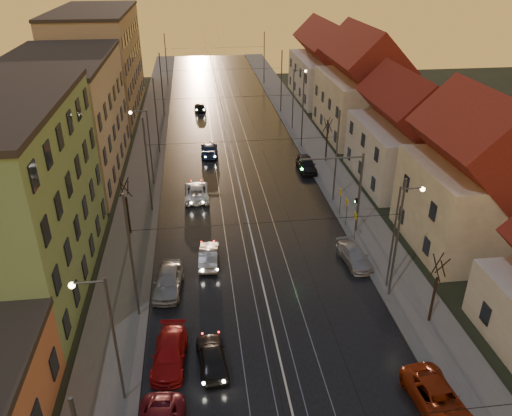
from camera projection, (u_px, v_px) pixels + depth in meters
name	position (u px, v px, depth m)	size (l,w,h in m)	color
ground	(292.00, 413.00, 26.13)	(160.00, 160.00, 0.00)	black
road	(231.00, 147.00, 61.36)	(16.00, 120.00, 0.04)	black
sidewalk_left	(148.00, 150.00, 60.22)	(4.00, 120.00, 0.15)	#4C4C4C
sidewalk_right	(310.00, 143.00, 62.44)	(4.00, 120.00, 0.15)	#4C4C4C
tram_rail_0	(213.00, 147.00, 61.10)	(0.06, 120.00, 0.03)	gray
tram_rail_1	(225.00, 147.00, 61.25)	(0.06, 120.00, 0.03)	gray
tram_rail_2	(237.00, 146.00, 61.42)	(0.06, 120.00, 0.03)	gray
tram_rail_3	(249.00, 146.00, 61.58)	(0.06, 120.00, 0.03)	gray
apartment_left_1	(1.00, 202.00, 33.53)	(10.00, 18.00, 13.00)	#7A9B62
apartment_left_2	(65.00, 120.00, 51.38)	(10.00, 20.00, 12.00)	#BDAA92
apartment_left_3	(99.00, 63.00, 72.06)	(10.00, 24.00, 14.00)	#9D8865
house_right_1	(473.00, 184.00, 38.72)	(8.67, 10.20, 10.80)	#BBA98F
house_right_2	(406.00, 138.00, 50.54)	(9.18, 12.24, 9.20)	#BCB7AE
house_right_3	(362.00, 90.00, 63.22)	(9.18, 14.28, 11.50)	#BBA98F
house_right_4	(326.00, 67.00, 79.42)	(9.18, 16.32, 10.00)	#BCB7AE
catenary_pole_l_1	(132.00, 259.00, 31.04)	(0.16, 0.16, 9.00)	#595B60
catenary_pole_r_1	(397.00, 241.00, 32.94)	(0.16, 0.16, 9.00)	#595B60
catenary_pole_l_2	(148.00, 166.00, 44.25)	(0.16, 0.16, 9.00)	#595B60
catenary_pole_r_2	(336.00, 157.00, 46.15)	(0.16, 0.16, 9.00)	#595B60
catenary_pole_l_3	(156.00, 117.00, 57.46)	(0.16, 0.16, 9.00)	#595B60
catenary_pole_r_3	(303.00, 111.00, 59.36)	(0.16, 0.16, 9.00)	#595B60
catenary_pole_l_4	(162.00, 85.00, 70.67)	(0.16, 0.16, 9.00)	#595B60
catenary_pole_r_4	(281.00, 82.00, 72.58)	(0.16, 0.16, 9.00)	#595B60
catenary_pole_l_5	(166.00, 61.00, 86.52)	(0.16, 0.16, 9.00)	#595B60
catenary_pole_r_5	(264.00, 58.00, 88.43)	(0.16, 0.16, 9.00)	#595B60
street_lamp_0	(107.00, 330.00, 24.64)	(1.75, 0.32, 8.00)	#595B60
street_lamp_1	(399.00, 228.00, 33.70)	(1.75, 0.32, 8.00)	#595B60
street_lamp_2	(146.00, 140.00, 49.30)	(1.75, 0.32, 8.00)	#595B60
street_lamp_3	(296.00, 93.00, 65.41)	(1.75, 0.32, 8.00)	#595B60
traffic_light_mast	(349.00, 184.00, 40.75)	(5.30, 0.32, 7.20)	#595B60
bare_tree_0	(127.00, 208.00, 41.48)	(1.09, 1.09, 5.11)	black
bare_tree_1	(435.00, 291.00, 31.40)	(1.09, 1.09, 5.11)	black
bare_tree_2	(327.00, 141.00, 56.09)	(1.09, 1.09, 5.11)	black
driving_car_0	(212.00, 356.00, 28.83)	(1.61, 4.01, 1.37)	black
driving_car_1	(209.00, 256.00, 38.37)	(1.42, 4.06, 1.34)	gray
driving_car_2	(197.00, 191.00, 48.53)	(2.29, 4.96, 1.38)	white
driving_car_3	(209.00, 149.00, 58.72)	(1.94, 4.78, 1.39)	navy
driving_car_4	(200.00, 107.00, 74.84)	(1.45, 3.60, 1.23)	black
parked_left_2	(170.00, 353.00, 29.07)	(1.87, 4.59, 1.33)	#A41012
parked_left_3	(168.00, 281.00, 35.26)	(1.87, 4.64, 1.58)	#A3A4A9
parked_right_0	(438.00, 400.00, 26.05)	(2.27, 4.93, 1.37)	maroon
parked_right_1	(355.00, 256.00, 38.40)	(1.72, 4.22, 1.23)	#A8A8AE
parked_right_2	(306.00, 164.00, 54.42)	(1.81, 4.49, 1.53)	black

